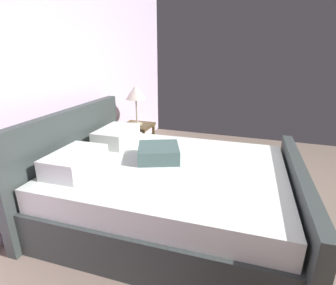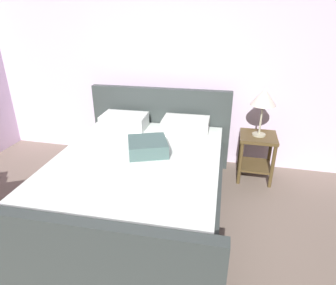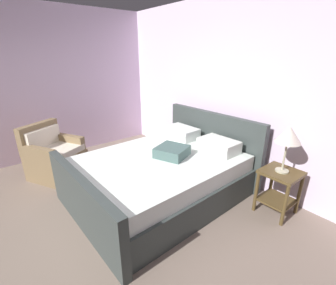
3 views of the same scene
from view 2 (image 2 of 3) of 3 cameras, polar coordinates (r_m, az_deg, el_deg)
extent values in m
cube|color=silver|center=(3.96, 3.44, 15.98)|extent=(5.69, 0.12, 2.82)
cube|color=#373F3D|center=(3.18, -5.97, -9.88)|extent=(1.82, 2.20, 0.40)
cube|color=#373F3D|center=(3.99, -1.51, 3.14)|extent=(1.88, 0.16, 1.08)
cube|color=#373F3D|center=(2.28, -14.98, -21.97)|extent=(1.88, 0.16, 0.73)
cube|color=white|center=(3.02, -6.22, -5.01)|extent=(1.74, 2.14, 0.22)
cube|color=white|center=(3.74, -8.60, 4.18)|extent=(0.57, 0.38, 0.18)
cube|color=white|center=(3.56, 3.52, 3.36)|extent=(0.57, 0.38, 0.18)
cube|color=#486460|center=(3.05, -4.04, -0.76)|extent=(0.52, 0.52, 0.14)
cube|color=brown|center=(3.73, 17.44, 1.09)|extent=(0.44, 0.44, 0.04)
cube|color=brown|center=(3.90, 16.71, -4.32)|extent=(0.40, 0.40, 0.02)
cylinder|color=brown|center=(3.67, 14.07, -4.08)|extent=(0.04, 0.04, 0.56)
cylinder|color=brown|center=(3.71, 19.94, -4.58)|extent=(0.04, 0.04, 0.56)
cylinder|color=brown|center=(4.01, 14.08, -1.55)|extent=(0.04, 0.04, 0.56)
cylinder|color=brown|center=(4.05, 19.44, -2.04)|extent=(0.04, 0.04, 0.56)
cylinder|color=#B7B293|center=(3.72, 17.50, 1.51)|extent=(0.16, 0.16, 0.02)
cylinder|color=#B7B293|center=(3.65, 17.87, 4.31)|extent=(0.02, 0.02, 0.37)
cone|color=beige|center=(3.57, 18.46, 8.62)|extent=(0.30, 0.30, 0.21)
camera|label=1|loc=(3.58, -48.21, 11.29)|focal=27.71mm
camera|label=3|loc=(1.66, 79.70, 4.97)|focal=25.27mm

